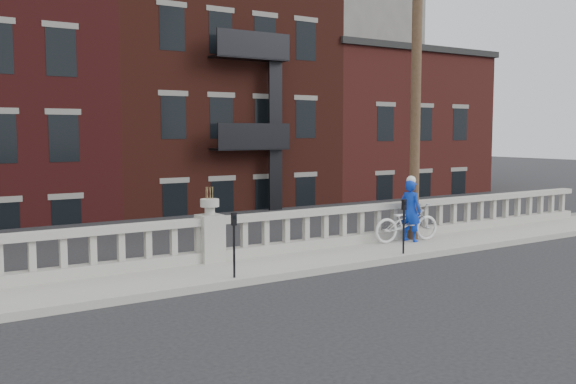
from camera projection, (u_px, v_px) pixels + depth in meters
name	position (u px, v px, depth m)	size (l,w,h in m)	color
ground	(307.00, 305.00, 11.78)	(120.00, 120.00, 0.00)	black
sidewalk	(229.00, 272.00, 14.27)	(32.00, 2.20, 0.15)	gray
balustrade	(210.00, 241.00, 15.01)	(28.00, 0.34, 1.03)	gray
planter_pedestal	(210.00, 233.00, 14.99)	(0.55, 0.55, 1.76)	gray
lower_level	(44.00, 143.00, 31.01)	(80.00, 44.00, 20.80)	#605E59
utility_pole	(416.00, 57.00, 17.67)	(1.60, 0.28, 10.00)	#422D1E
parking_meter_d	(234.00, 237.00, 13.29)	(0.10, 0.09, 1.36)	black
parking_meter_e	(404.00, 220.00, 15.90)	(0.10, 0.09, 1.36)	black
bicycle	(406.00, 222.00, 17.70)	(0.71, 2.03, 1.07)	silver
cyclist	(411.00, 211.00, 17.72)	(0.62, 0.41, 1.71)	#0B2DAD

